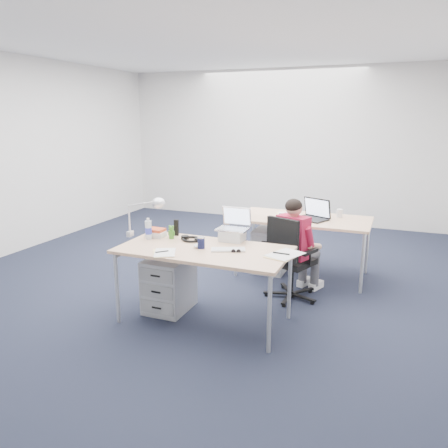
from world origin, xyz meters
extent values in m
plane|color=black|center=(0.00, 0.00, 0.00)|extent=(7.00, 7.00, 0.00)
cube|color=silver|center=(0.00, 3.50, 1.40)|extent=(6.00, 0.02, 2.80)
cube|color=silver|center=(-3.00, 0.00, 1.40)|extent=(0.02, 7.00, 2.80)
cube|color=white|center=(0.00, 0.00, 2.80)|extent=(6.00, 7.00, 0.01)
cube|color=tan|center=(0.49, -0.97, 0.71)|extent=(1.60, 0.80, 0.03)
cylinder|color=#B7BABC|center=(-0.26, -1.32, 0.35)|extent=(0.04, 0.04, 0.70)
cylinder|color=#B7BABC|center=(1.24, -1.32, 0.35)|extent=(0.04, 0.04, 0.70)
cylinder|color=#B7BABC|center=(-0.26, -0.62, 0.35)|extent=(0.04, 0.04, 0.70)
cylinder|color=#B7BABC|center=(1.24, -0.62, 0.35)|extent=(0.04, 0.04, 0.70)
cube|color=tan|center=(1.09, 0.64, 0.71)|extent=(1.60, 0.80, 0.03)
cylinder|color=#B7BABC|center=(0.34, 0.29, 0.35)|extent=(0.04, 0.04, 0.70)
cylinder|color=#B7BABC|center=(1.84, 0.29, 0.35)|extent=(0.04, 0.04, 0.70)
cylinder|color=#B7BABC|center=(0.34, 0.99, 0.35)|extent=(0.04, 0.04, 0.70)
cylinder|color=#B7BABC|center=(1.84, 0.99, 0.35)|extent=(0.04, 0.04, 0.70)
cylinder|color=black|center=(1.14, -0.11, 0.22)|extent=(0.04, 0.04, 0.36)
cube|color=black|center=(1.14, -0.11, 0.41)|extent=(0.51, 0.51, 0.06)
cube|color=black|center=(1.07, -0.29, 0.70)|extent=(0.37, 0.18, 0.45)
cube|color=#B5193B|center=(1.14, -0.10, 0.68)|extent=(0.38, 0.29, 0.46)
sphere|color=tan|center=(1.14, -0.10, 1.00)|extent=(0.18, 0.18, 0.18)
cube|color=#AAACAF|center=(0.05, -0.87, 0.28)|extent=(0.40, 0.50, 0.55)
cube|color=#AAACAF|center=(0.69, 0.66, 0.28)|extent=(0.40, 0.50, 0.55)
cube|color=white|center=(0.72, -0.95, 0.74)|extent=(0.34, 0.24, 0.02)
ellipsoid|color=white|center=(0.41, -0.97, 0.75)|extent=(0.08, 0.11, 0.03)
cylinder|color=#13173B|center=(0.47, -0.98, 0.79)|extent=(0.07, 0.07, 0.11)
cylinder|color=silver|center=(-0.17, -0.88, 0.84)|extent=(0.08, 0.08, 0.22)
cube|color=silver|center=(-0.14, -0.78, 0.77)|extent=(0.23, 0.20, 0.08)
cube|color=black|center=(0.03, -0.66, 0.81)|extent=(0.05, 0.03, 0.17)
cube|color=#FCDC92|center=(0.21, -1.25, 0.73)|extent=(0.29, 0.32, 0.01)
cube|color=#FCDC92|center=(1.24, -0.91, 0.74)|extent=(0.33, 0.39, 0.01)
cylinder|color=white|center=(1.49, 0.85, 0.78)|extent=(0.09, 0.09, 0.10)
cube|color=white|center=(0.84, 0.73, 0.73)|extent=(0.27, 0.33, 0.01)
camera|label=1|loc=(2.13, -4.54, 1.92)|focal=35.00mm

